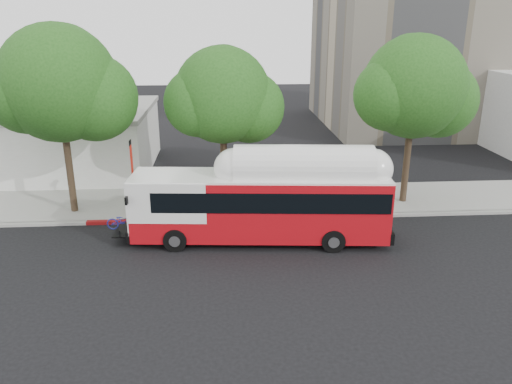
% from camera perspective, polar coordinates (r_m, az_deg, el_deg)
% --- Properties ---
extents(ground, '(120.00, 120.00, 0.00)m').
position_cam_1_polar(ground, '(22.23, -0.83, -7.05)').
color(ground, black).
rests_on(ground, ground).
extents(sidewalk, '(60.00, 5.00, 0.15)m').
position_cam_1_polar(sidewalk, '(28.17, -1.56, -1.06)').
color(sidewalk, gray).
rests_on(sidewalk, ground).
extents(curb_strip, '(60.00, 0.30, 0.15)m').
position_cam_1_polar(curb_strip, '(25.75, -1.31, -3.06)').
color(curb_strip, gray).
rests_on(curb_strip, ground).
extents(red_curb_segment, '(10.00, 0.32, 0.16)m').
position_cam_1_polar(red_curb_segment, '(25.80, -7.99, -3.20)').
color(red_curb_segment, maroon).
rests_on(red_curb_segment, ground).
extents(street_tree_left, '(6.67, 5.80, 9.74)m').
position_cam_1_polar(street_tree_left, '(26.74, -20.55, 11.09)').
color(street_tree_left, '#2D2116').
rests_on(street_tree_left, ground).
extents(street_tree_mid, '(5.75, 5.00, 8.62)m').
position_cam_1_polar(street_tree_mid, '(26.26, -2.95, 10.59)').
color(street_tree_mid, '#2D2116').
rests_on(street_tree_mid, ground).
extents(street_tree_right, '(6.21, 5.40, 9.18)m').
position_cam_1_polar(street_tree_right, '(28.05, 18.40, 10.93)').
color(street_tree_right, '#2D2116').
rests_on(street_tree_right, ground).
extents(low_commercial_bldg, '(16.20, 10.20, 4.25)m').
position_cam_1_polar(low_commercial_bldg, '(37.10, -24.39, 5.54)').
color(low_commercial_bldg, silver).
rests_on(low_commercial_bldg, ground).
extents(transit_bus, '(12.60, 3.48, 3.68)m').
position_cam_1_polar(transit_bus, '(22.81, 0.66, -1.62)').
color(transit_bus, '#B20C14').
rests_on(transit_bus, ground).
extents(signal_pole, '(0.12, 0.40, 4.21)m').
position_cam_1_polar(signal_pole, '(25.80, -13.86, 1.33)').
color(signal_pole, red).
rests_on(signal_pole, ground).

